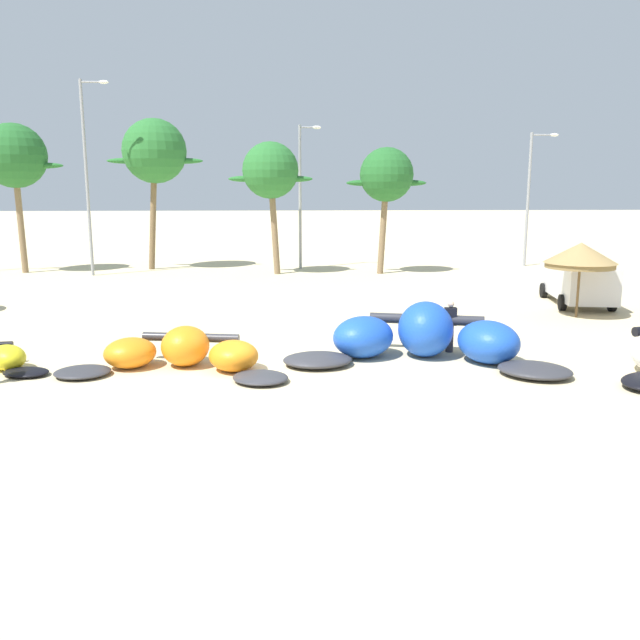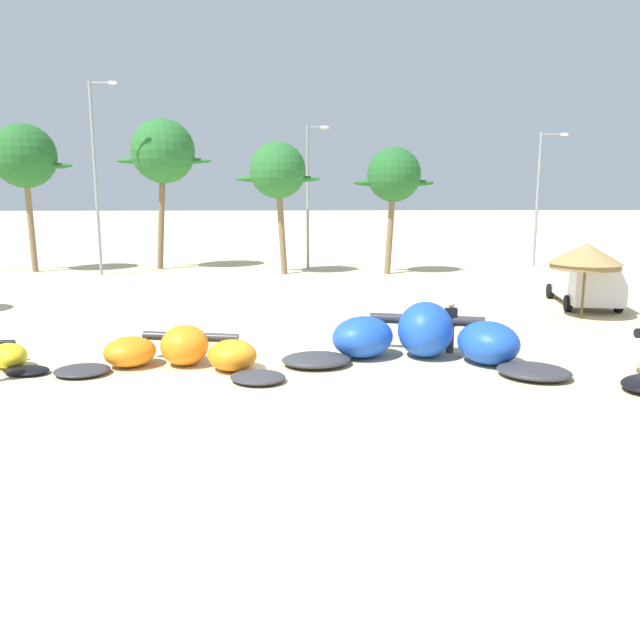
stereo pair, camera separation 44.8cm
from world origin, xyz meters
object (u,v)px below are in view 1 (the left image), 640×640
Objects in this scene: person_near_kites at (450,326)px; kite_left at (182,354)px; kite_left_of_center at (425,339)px; lamppost_west_center at (88,170)px; palm_leftmost at (14,157)px; palm_left_of_gap at (271,172)px; beach_umbrella_middle at (581,255)px; parked_van at (576,279)px; palm_left at (154,152)px; palm_center_left at (386,176)px; lamppost_east at (531,192)px; lamppost_east_center at (302,190)px.

kite_left is at bearing -169.03° from person_near_kites.
lamppost_west_center is (-15.23, 20.28, 5.36)m from kite_left_of_center.
palm_leftmost reaches higher than palm_left_of_gap.
parked_van is at bearing 67.32° from beach_umbrella_middle.
palm_left is 1.25× the size of palm_center_left.
lamppost_east is (3.03, 14.32, 3.68)m from parked_van.
lamppost_east_center is (8.96, -0.18, -2.27)m from palm_left.
palm_leftmost reaches higher than parked_van.
person_near_kites is (-7.72, -8.44, -0.27)m from parked_van.
kite_left_of_center is 1.47× the size of parked_van.
palm_left reaches higher than lamppost_east_center.
person_near_kites is 25.79m from lamppost_west_center.
kite_left is at bearing -127.73° from lamppost_east.
palm_left is 4.51m from lamppost_west_center.
palm_leftmost is 0.95× the size of palm_left.
parked_van is 0.51× the size of lamppost_west_center.
kite_left is 0.88× the size of palm_left_of_gap.
beach_umbrella_middle is at bearing 40.11° from kite_left_of_center.
palm_left_of_gap is 1.04× the size of palm_center_left.
lamppost_east is (9.89, 3.42, -0.93)m from palm_center_left.
kite_left_of_center is 1.35m from person_near_kites.
lamppost_west_center is 1.29× the size of lamppost_east.
palm_center_left is 5.65m from lamppost_east_center.
palm_center_left is at bearing 66.85° from kite_left.
palm_left_of_gap is at bearing -125.62° from lamppost_east_center.
kite_left is at bearing -68.76° from lamppost_west_center.
palm_leftmost is at bearing -176.02° from lamppost_east_center.
kite_left is 7.13m from kite_left_of_center.
palm_left_of_gap is (-13.59, 11.04, 4.86)m from parked_van.
parked_van is 26.77m from lamppost_west_center.
lamppost_west_center is (-22.63, 14.06, 3.54)m from beach_umbrella_middle.
lamppost_east_center reaches higher than kite_left_of_center.
parked_van is at bearing -33.76° from palm_left.
kite_left_of_center is at bearing -62.66° from palm_left.
palm_leftmost is 1.03× the size of lamppost_east.
lamppost_west_center reaches higher than parked_van.
palm_left is (-19.38, 16.96, 4.70)m from beach_umbrella_middle.
kite_left_of_center is 5.10× the size of person_near_kites.
palm_left is 1.04× the size of lamppost_east_center.
palm_left reaches higher than beach_umbrella_middle.
palm_center_left is (13.83, -2.93, -1.46)m from palm_left.
palm_center_left is at bearing -11.97° from palm_left.
palm_left_of_gap is at bearing 84.02° from kite_left.
palm_left reaches higher than parked_van.
beach_umbrella_middle is 8.49m from person_near_kites.
palm_leftmost reaches higher than beach_umbrella_middle.
kite_left is 4.17× the size of person_near_kites.
lamppost_east_center is at bearing 3.98° from palm_leftmost.
person_near_kites is at bearing -59.79° from palm_left.
parked_van reaches higher than kite_left_of_center.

